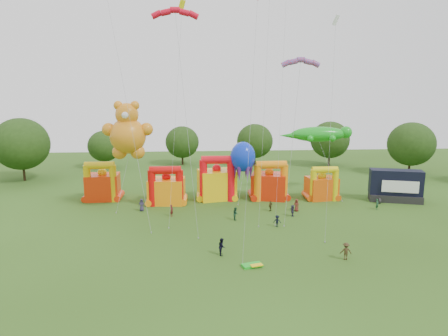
{
  "coord_description": "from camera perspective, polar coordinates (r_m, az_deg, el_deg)",
  "views": [
    {
      "loc": [
        -5.12,
        -33.25,
        17.16
      ],
      "look_at": [
        -1.58,
        18.0,
        7.11
      ],
      "focal_mm": 32.0,
      "sensor_mm": 36.0,
      "label": 1
    }
  ],
  "objects": [
    {
      "name": "bouncy_castle_3",
      "position": [
        64.17,
        6.49,
        -2.28
      ],
      "size": [
        6.27,
        5.52,
        6.4
      ],
      "color": "red",
      "rests_on": "ground"
    },
    {
      "name": "ground",
      "position": [
        37.76,
        4.45,
        -15.99
      ],
      "size": [
        160.0,
        160.0,
        0.0
      ],
      "primitive_type": "plane",
      "color": "#2B4814",
      "rests_on": "ground"
    },
    {
      "name": "octopus_kite",
      "position": [
        61.65,
        2.66,
        0.72
      ],
      "size": [
        3.86,
        4.34,
        9.46
      ],
      "color": "#0D2ED1",
      "rests_on": "ground"
    },
    {
      "name": "spectator_7",
      "position": [
        62.56,
        21.04,
        -4.85
      ],
      "size": [
        0.69,
        0.66,
        1.59
      ],
      "primitive_type": "imported",
      "rotation": [
        0.0,
        0.0,
        0.68
      ],
      "color": "#1A4228",
      "rests_on": "ground"
    },
    {
      "name": "gecko_kite",
      "position": [
        68.02,
        14.29,
        1.76
      ],
      "size": [
        12.43,
        9.09,
        11.26
      ],
      "color": "#169E1B",
      "rests_on": "ground"
    },
    {
      "name": "spectator_3",
      "position": [
        51.71,
        7.6,
        -7.52
      ],
      "size": [
        1.09,
        0.77,
        1.52
      ],
      "primitive_type": "imported",
      "rotation": [
        0.0,
        0.0,
        2.92
      ],
      "color": "black",
      "rests_on": "ground"
    },
    {
      "name": "spectator_5",
      "position": [
        56.23,
        9.74,
        -6.01
      ],
      "size": [
        0.49,
        1.49,
        1.6
      ],
      "primitive_type": "imported",
      "rotation": [
        0.0,
        0.0,
        4.7
      ],
      "color": "#2E2945",
      "rests_on": "ground"
    },
    {
      "name": "parafoil_kites",
      "position": [
        49.82,
        -9.25,
        7.95
      ],
      "size": [
        29.21,
        9.5,
        31.93
      ],
      "color": "red",
      "rests_on": "ground"
    },
    {
      "name": "spectator_8",
      "position": [
        42.94,
        -0.3,
        -11.15
      ],
      "size": [
        0.75,
        0.93,
        1.84
      ],
      "primitive_type": "imported",
      "rotation": [
        0.0,
        0.0,
        1.51
      ],
      "color": "black",
      "rests_on": "ground"
    },
    {
      "name": "spectator_1",
      "position": [
        55.83,
        -7.48,
        -6.03
      ],
      "size": [
        0.59,
        0.71,
        1.66
      ],
      "primitive_type": "imported",
      "rotation": [
        0.0,
        0.0,
        1.2
      ],
      "color": "#541818",
      "rests_on": "ground"
    },
    {
      "name": "teddy_bear_kite",
      "position": [
        57.69,
        -13.67,
        4.06
      ],
      "size": [
        7.07,
        5.02,
        15.81
      ],
      "color": "orange",
      "rests_on": "ground"
    },
    {
      "name": "bouncy_castle_2",
      "position": [
        63.5,
        -1.04,
        -2.06
      ],
      "size": [
        6.3,
        5.45,
        7.23
      ],
      "color": "yellow",
      "rests_on": "ground"
    },
    {
      "name": "bouncy_castle_4",
      "position": [
        65.45,
        13.81,
        -2.54
      ],
      "size": [
        4.98,
        4.24,
        5.52
      ],
      "color": "#D94D0B",
      "rests_on": "ground"
    },
    {
      "name": "folded_kite_bundle",
      "position": [
        40.7,
        4.12,
        -13.69
      ],
      "size": [
        2.19,
        1.49,
        0.31
      ],
      "color": "green",
      "rests_on": "ground"
    },
    {
      "name": "tree_ring",
      "position": [
        35.8,
        2.53,
        -6.67
      ],
      "size": [
        126.24,
        128.37,
        12.07
      ],
      "color": "#352314",
      "rests_on": "ground"
    },
    {
      "name": "bouncy_castle_0",
      "position": [
        65.97,
        -16.97,
        -2.32
      ],
      "size": [
        5.2,
        4.25,
        6.38
      ],
      "color": "red",
      "rests_on": "ground"
    },
    {
      "name": "spectator_6",
      "position": [
        58.5,
        10.31,
        -5.25
      ],
      "size": [
        1.04,
        1.0,
        1.8
      ],
      "primitive_type": "imported",
      "rotation": [
        0.0,
        0.0,
        5.59
      ],
      "color": "maroon",
      "rests_on": "ground"
    },
    {
      "name": "bouncy_castle_1",
      "position": [
        61.74,
        -8.22,
        -2.96
      ],
      "size": [
        5.63,
        4.69,
        6.08
      ],
      "color": "orange",
      "rests_on": "ground"
    },
    {
      "name": "spectator_2",
      "position": [
        53.91,
        1.67,
        -6.52
      ],
      "size": [
        0.69,
        0.87,
        1.75
      ],
      "primitive_type": "imported",
      "rotation": [
        0.0,
        0.0,
        1.61
      ],
      "color": "#193F28",
      "rests_on": "ground"
    },
    {
      "name": "stage_trailer",
      "position": [
        67.97,
        23.3,
        -2.38
      ],
      "size": [
        8.24,
        4.98,
        5.02
      ],
      "color": "black",
      "rests_on": "ground"
    },
    {
      "name": "diamond_kites",
      "position": [
        48.78,
        5.11,
        8.09
      ],
      "size": [
        20.78,
        18.44,
        34.44
      ],
      "color": "red",
      "rests_on": "ground"
    },
    {
      "name": "spectator_4",
      "position": [
        58.06,
        6.66,
        -5.4
      ],
      "size": [
        0.89,
        0.91,
        1.54
      ],
      "primitive_type": "imported",
      "rotation": [
        0.0,
        0.0,
        3.95
      ],
      "color": "#3E3718",
      "rests_on": "ground"
    },
    {
      "name": "spectator_9",
      "position": [
        43.64,
        17.01,
        -11.29
      ],
      "size": [
        1.25,
        0.8,
        1.84
      ],
      "primitive_type": "imported",
      "rotation": [
        0.0,
        0.0,
        3.03
      ],
      "color": "#392B16",
      "rests_on": "ground"
    },
    {
      "name": "spectator_0",
      "position": [
        58.9,
        -11.7,
        -5.2
      ],
      "size": [
        0.9,
        0.61,
        1.79
      ],
      "primitive_type": "imported",
      "rotation": [
        0.0,
        0.0,
        -0.05
      ],
      "color": "#2F2945",
      "rests_on": "ground"
    }
  ]
}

